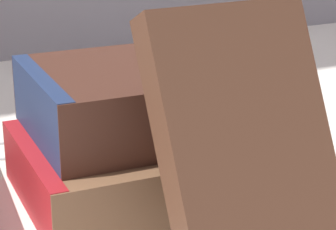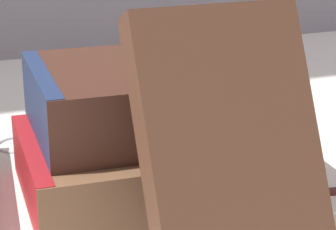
# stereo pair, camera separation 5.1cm
# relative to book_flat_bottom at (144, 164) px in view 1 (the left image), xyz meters

# --- Properties ---
(ground_plane) EXTENTS (3.00, 3.00, 0.00)m
(ground_plane) POSITION_rel_book_flat_bottom_xyz_m (-0.02, -0.05, -0.02)
(ground_plane) COLOR silver
(book_flat_bottom) EXTENTS (0.20, 0.15, 0.05)m
(book_flat_bottom) POSITION_rel_book_flat_bottom_xyz_m (0.00, 0.00, 0.00)
(book_flat_bottom) COLOR brown
(book_flat_bottom) RESTS_ON ground_plane
(book_flat_top) EXTENTS (0.18, 0.14, 0.05)m
(book_flat_top) POSITION_rel_book_flat_bottom_xyz_m (0.01, 0.01, 0.05)
(book_flat_top) COLOR #422319
(book_flat_top) RESTS_ON book_flat_bottom
(book_leaning_front) EXTENTS (0.11, 0.09, 0.16)m
(book_leaning_front) POSITION_rel_book_flat_bottom_xyz_m (0.02, -0.11, 0.05)
(book_leaning_front) COLOR #4C2D1E
(book_leaning_front) RESTS_ON ground_plane
(pocket_watch) EXTENTS (0.06, 0.06, 0.01)m
(pocket_watch) POSITION_rel_book_flat_bottom_xyz_m (0.04, -0.01, 0.08)
(pocket_watch) COLOR silver
(pocket_watch) RESTS_ON book_flat_top
(reading_glasses) EXTENTS (0.10, 0.06, 0.00)m
(reading_glasses) POSITION_rel_book_flat_bottom_xyz_m (-0.05, 0.12, -0.02)
(reading_glasses) COLOR #ADADB2
(reading_glasses) RESTS_ON ground_plane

